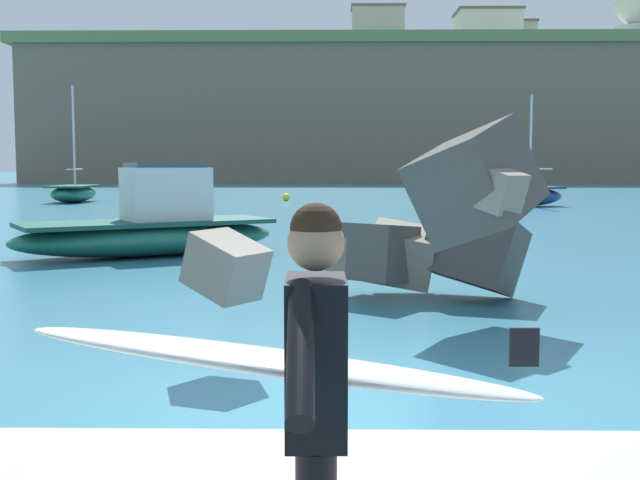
% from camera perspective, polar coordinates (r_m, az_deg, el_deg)
% --- Properties ---
extents(ground_plane, '(400.00, 400.00, 0.00)m').
position_cam_1_polar(ground_plane, '(7.88, -0.54, -10.54)').
color(ground_plane, teal).
extents(breakwater_jetty, '(31.26, 8.19, 2.84)m').
position_cam_1_polar(breakwater_jetty, '(10.61, 4.50, -0.21)').
color(breakwater_jetty, '#4C4944').
rests_on(breakwater_jetty, ground).
extents(surfer_with_board, '(2.10, 1.17, 1.78)m').
position_cam_1_polar(surfer_with_board, '(3.19, -0.90, -10.64)').
color(surfer_with_board, black).
rests_on(surfer_with_board, walkway_path).
extents(boat_near_right, '(6.50, 5.03, 2.18)m').
position_cam_1_polar(boat_near_right, '(19.66, -11.64, 0.88)').
color(boat_near_right, '#1E6656').
rests_on(boat_near_right, ground).
extents(boat_mid_left, '(4.47, 2.81, 5.57)m').
position_cam_1_polar(boat_mid_left, '(42.47, 13.97, 3.02)').
color(boat_mid_left, navy).
rests_on(boat_mid_left, ground).
extents(boat_mid_centre, '(2.14, 4.39, 6.45)m').
position_cam_1_polar(boat_mid_centre, '(47.68, -16.75, 3.16)').
color(boat_mid_centre, '#1E6656').
rests_on(boat_mid_centre, ground).
extents(boat_mid_right, '(5.94, 5.78, 1.89)m').
position_cam_1_polar(boat_mid_right, '(52.65, 11.24, 3.56)').
color(boat_mid_right, navy).
rests_on(boat_mid_right, ground).
extents(mooring_buoy_inner, '(0.44, 0.44, 0.44)m').
position_cam_1_polar(mooring_buoy_inner, '(26.10, 11.31, 0.99)').
color(mooring_buoy_inner, silver).
rests_on(mooring_buoy_inner, ground).
extents(mooring_buoy_middle, '(0.44, 0.44, 0.44)m').
position_cam_1_polar(mooring_buoy_middle, '(47.24, -2.37, 2.99)').
color(mooring_buoy_middle, yellow).
rests_on(mooring_buoy_middle, ground).
extents(headland_bluff, '(107.82, 37.62, 16.03)m').
position_cam_1_polar(headland_bluff, '(107.82, 11.14, 8.37)').
color(headland_bluff, '#756651').
rests_on(headland_bluff, ground).
extents(radar_dome, '(6.10, 6.10, 8.35)m').
position_cam_1_polar(radar_dome, '(107.59, 21.35, 14.66)').
color(radar_dome, silver).
rests_on(radar_dome, headland_bluff).
extents(station_building_west, '(5.45, 4.82, 5.11)m').
position_cam_1_polar(station_building_west, '(116.67, 13.33, 13.31)').
color(station_building_west, '#B2ADA3').
rests_on(station_building_west, headland_bluff).
extents(station_building_central, '(6.86, 4.51, 6.03)m').
position_cam_1_polar(station_building_central, '(108.32, 4.03, 14.31)').
color(station_building_central, '#B2ADA3').
rests_on(station_building_central, headland_bluff).
extents(station_building_east, '(8.35, 7.06, 5.95)m').
position_cam_1_polar(station_building_east, '(112.83, 11.53, 13.84)').
color(station_building_east, silver).
rests_on(station_building_east, headland_bluff).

